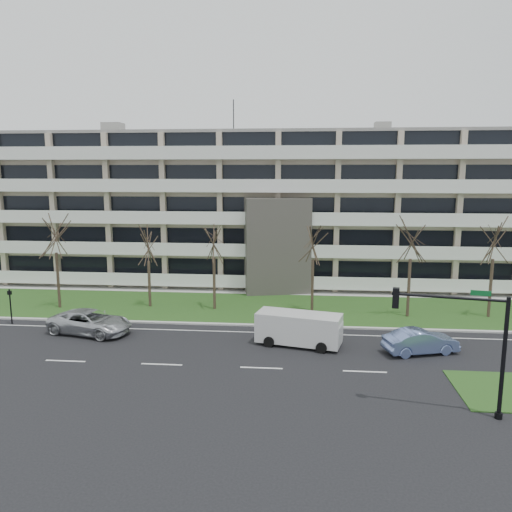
# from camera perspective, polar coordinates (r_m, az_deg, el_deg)

# --- Properties ---
(ground) EXTENTS (160.00, 160.00, 0.00)m
(ground) POSITION_cam_1_polar(r_m,az_deg,el_deg) (30.06, 0.62, -12.67)
(ground) COLOR black
(ground) RESTS_ON ground
(grass_verge) EXTENTS (90.00, 10.00, 0.06)m
(grass_verge) POSITION_cam_1_polar(r_m,az_deg,el_deg) (42.34, 2.04, -5.94)
(grass_verge) COLOR #264918
(grass_verge) RESTS_ON ground
(curb) EXTENTS (90.00, 0.35, 0.12)m
(curb) POSITION_cam_1_polar(r_m,az_deg,el_deg) (37.55, 1.61, -7.95)
(curb) COLOR #B2B2AD
(curb) RESTS_ON ground
(sidewalk) EXTENTS (90.00, 2.00, 0.08)m
(sidewalk) POSITION_cam_1_polar(r_m,az_deg,el_deg) (47.65, 2.41, -4.15)
(sidewalk) COLOR #B2B2AD
(sidewalk) RESTS_ON ground
(lane_edge_line) EXTENTS (90.00, 0.12, 0.01)m
(lane_edge_line) POSITION_cam_1_polar(r_m,az_deg,el_deg) (36.14, 1.46, -8.75)
(lane_edge_line) COLOR white
(lane_edge_line) RESTS_ON ground
(apartment_building) EXTENTS (60.50, 15.10, 18.75)m
(apartment_building) POSITION_cam_1_polar(r_m,az_deg,el_deg) (53.21, 2.83, 5.57)
(apartment_building) COLOR beige
(apartment_building) RESTS_ON ground
(silver_pickup) EXTENTS (6.46, 4.09, 1.66)m
(silver_pickup) POSITION_cam_1_polar(r_m,az_deg,el_deg) (37.67, -18.41, -7.17)
(silver_pickup) COLOR #B8BAC0
(silver_pickup) RESTS_ON ground
(blue_sedan) EXTENTS (4.97, 2.94, 1.55)m
(blue_sedan) POSITION_cam_1_polar(r_m,az_deg,el_deg) (33.73, 18.30, -9.25)
(blue_sedan) COLOR #7187C5
(blue_sedan) RESTS_ON ground
(white_van) EXTENTS (5.88, 3.29, 2.15)m
(white_van) POSITION_cam_1_polar(r_m,az_deg,el_deg) (33.45, 5.04, -8.00)
(white_van) COLOR silver
(white_van) RESTS_ON ground
(traffic_signal) EXTENTS (5.18, 1.28, 6.08)m
(traffic_signal) POSITION_cam_1_polar(r_m,az_deg,el_deg) (25.38, 22.76, -8.29)
(traffic_signal) COLOR black
(traffic_signal) RESTS_ON ground
(pedestrian_signal) EXTENTS (0.29, 0.25, 2.73)m
(pedestrian_signal) POSITION_cam_1_polar(r_m,az_deg,el_deg) (41.83, -26.28, -4.74)
(pedestrian_signal) COLOR black
(pedestrian_signal) RESTS_ON ground
(tree_1) EXTENTS (4.23, 4.23, 8.46)m
(tree_1) POSITION_cam_1_polar(r_m,az_deg,el_deg) (44.36, -22.02, 2.71)
(tree_1) COLOR #382B21
(tree_1) RESTS_ON ground
(tree_2) EXTENTS (3.54, 3.54, 7.09)m
(tree_2) POSITION_cam_1_polar(r_m,az_deg,el_deg) (42.61, -12.26, 1.48)
(tree_2) COLOR #382B21
(tree_2) RESTS_ON ground
(tree_3) EXTENTS (3.93, 3.93, 7.85)m
(tree_3) POSITION_cam_1_polar(r_m,az_deg,el_deg) (40.91, -4.87, 2.17)
(tree_3) COLOR #382B21
(tree_3) RESTS_ON ground
(tree_4) EXTENTS (3.87, 3.87, 7.74)m
(tree_4) POSITION_cam_1_polar(r_m,az_deg,el_deg) (40.42, 6.56, 1.93)
(tree_4) COLOR #382B21
(tree_4) RESTS_ON ground
(tree_5) EXTENTS (4.18, 4.18, 8.35)m
(tree_5) POSITION_cam_1_polar(r_m,az_deg,el_deg) (40.36, 17.34, 2.22)
(tree_5) COLOR #382B21
(tree_5) RESTS_ON ground
(tree_6) EXTENTS (4.18, 4.18, 8.37)m
(tree_6) POSITION_cam_1_polar(r_m,az_deg,el_deg) (42.58, 25.62, 2.10)
(tree_6) COLOR #382B21
(tree_6) RESTS_ON ground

